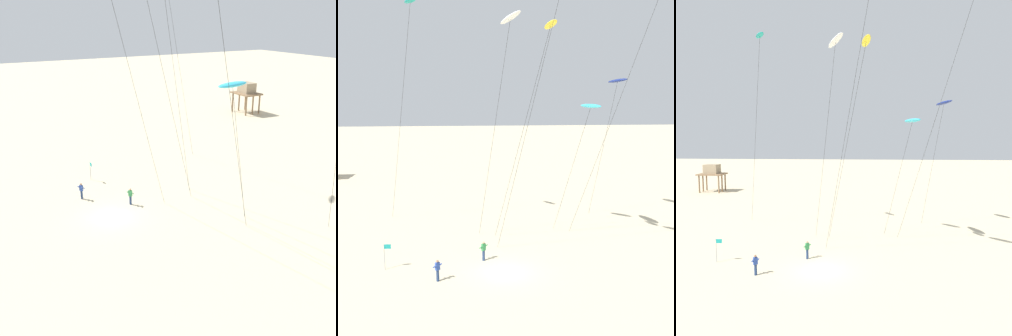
{
  "view_description": "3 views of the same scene",
  "coord_description": "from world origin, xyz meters",
  "views": [
    {
      "loc": [
        31.53,
        -11.72,
        17.33
      ],
      "look_at": [
        4.02,
        3.53,
        5.42
      ],
      "focal_mm": 44.12,
      "sensor_mm": 36.0,
      "label": 1
    },
    {
      "loc": [
        -2.29,
        -32.04,
        14.22
      ],
      "look_at": [
        0.39,
        4.13,
        7.49
      ],
      "focal_mm": 47.09,
      "sensor_mm": 36.0,
      "label": 2
    },
    {
      "loc": [
        3.62,
        -25.78,
        11.0
      ],
      "look_at": [
        1.29,
        9.13,
        7.62
      ],
      "focal_mm": 35.06,
      "sensor_mm": 36.0,
      "label": 3
    }
  ],
  "objects": [
    {
      "name": "ground_plane",
      "position": [
        0.0,
        0.0,
        0.0
      ],
      "size": [
        260.0,
        260.0,
        0.0
      ],
      "primitive_type": "plane",
      "color": "beige"
    },
    {
      "name": "kite_yellow",
      "position": [
        3.51,
        2.08,
        18.43
      ],
      "size": [
        4.46,
        7.74,
        19.16
      ],
      "color": "yellow",
      "rests_on": "ground"
    },
    {
      "name": "kite_cyan",
      "position": [
        8.08,
        6.54,
        12.48
      ],
      "size": [
        3.25,
        5.66,
        12.72
      ],
      "color": "#33BFE0",
      "rests_on": "ground"
    },
    {
      "name": "kite_navy",
      "position": [
        12.44,
        12.74,
        14.72
      ],
      "size": [
        2.7,
        4.33,
        15.13
      ],
      "color": "navy",
      "rests_on": "ground"
    },
    {
      "name": "kite_teal",
      "position": [
        -7.82,
        9.72,
        21.25
      ],
      "size": [
        4.47,
        7.21,
        21.92
      ],
      "color": "teal",
      "rests_on": "ground"
    },
    {
      "name": "kite_white",
      "position": [
        0.77,
        4.89,
        19.46
      ],
      "size": [
        3.65,
        5.79,
        20.21
      ],
      "color": "white",
      "rests_on": "ground"
    },
    {
      "name": "kite_flyer_nearest",
      "position": [
        -1.59,
        2.53,
        0.89
      ],
      "size": [
        0.73,
        0.72,
        1.67
      ],
      "color": "navy",
      "rests_on": "ground"
    },
    {
      "name": "kite_flyer_middle",
      "position": [
        -5.07,
        -1.17,
        0.89
      ],
      "size": [
        0.73,
        0.72,
        1.67
      ],
      "color": "navy",
      "rests_on": "ground"
    },
    {
      "name": "marker_flag",
      "position": [
        -9.25,
        1.25,
        1.49
      ],
      "size": [
        0.56,
        0.05,
        2.1
      ],
      "color": "gray",
      "rests_on": "ground"
    }
  ]
}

